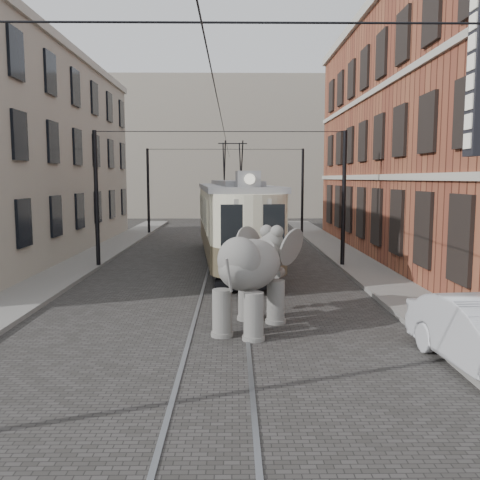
{
  "coord_description": "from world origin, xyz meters",
  "views": [
    {
      "loc": [
        0.38,
        -17.1,
        3.95
      ],
      "look_at": [
        0.57,
        -1.3,
        2.1
      ],
      "focal_mm": 39.55,
      "sensor_mm": 36.0,
      "label": 1
    }
  ],
  "objects": [
    {
      "name": "elephant",
      "position": [
        0.81,
        -3.56,
        1.32
      ],
      "size": [
        3.9,
        4.91,
        2.65
      ],
      "primitive_type": null,
      "rotation": [
        0.0,
        0.0,
        -0.41
      ],
      "color": "slate",
      "rests_on": "ground"
    },
    {
      "name": "sidewalk_right",
      "position": [
        6.0,
        0.0,
        0.07
      ],
      "size": [
        2.0,
        60.0,
        0.15
      ],
      "primitive_type": "cube",
      "color": "slate",
      "rests_on": "ground"
    },
    {
      "name": "distant_block",
      "position": [
        0.0,
        40.0,
        7.0
      ],
      "size": [
        28.0,
        10.0,
        14.0
      ],
      "primitive_type": "cube",
      "color": "#A29A86",
      "rests_on": "ground"
    },
    {
      "name": "tram_rails",
      "position": [
        0.0,
        0.0,
        0.01
      ],
      "size": [
        1.54,
        80.0,
        0.02
      ],
      "primitive_type": null,
      "color": "slate",
      "rests_on": "ground"
    },
    {
      "name": "tram",
      "position": [
        0.33,
        7.69,
        2.8
      ],
      "size": [
        4.13,
        14.33,
        5.61
      ],
      "primitive_type": null,
      "rotation": [
        0.0,
        0.0,
        0.09
      ],
      "color": "beige",
      "rests_on": "ground"
    },
    {
      "name": "brick_building",
      "position": [
        11.0,
        9.0,
        6.0
      ],
      "size": [
        8.0,
        26.0,
        12.0
      ],
      "primitive_type": "cube",
      "color": "brown",
      "rests_on": "ground"
    },
    {
      "name": "sidewalk_left",
      "position": [
        -6.5,
        0.0,
        0.07
      ],
      "size": [
        2.0,
        60.0,
        0.15
      ],
      "primitive_type": "cube",
      "color": "slate",
      "rests_on": "ground"
    },
    {
      "name": "catenary",
      "position": [
        -0.2,
        5.0,
        3.0
      ],
      "size": [
        11.0,
        30.2,
        6.0
      ],
      "primitive_type": null,
      "color": "black",
      "rests_on": "ground"
    },
    {
      "name": "ground",
      "position": [
        0.0,
        0.0,
        0.0
      ],
      "size": [
        120.0,
        120.0,
        0.0
      ],
      "primitive_type": "plane",
      "color": "#3A3836"
    },
    {
      "name": "stucco_building",
      "position": [
        -11.0,
        10.0,
        5.0
      ],
      "size": [
        7.0,
        24.0,
        10.0
      ],
      "primitive_type": "cube",
      "color": "#A29A86",
      "rests_on": "ground"
    }
  ]
}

